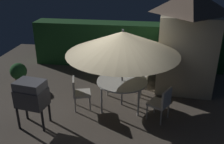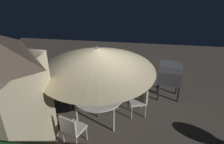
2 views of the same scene
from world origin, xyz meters
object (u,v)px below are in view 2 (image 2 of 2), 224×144
Objects in this scene: patio_umbrella at (97,59)px; chair_far_side at (140,98)px; chair_near_shed at (72,128)px; chair_toward_hedge at (67,88)px; bbq_grill at (170,74)px; patio_table at (98,97)px.

patio_umbrella reaches higher than chair_far_side.
chair_near_shed is 1.00× the size of chair_toward_hedge.
chair_far_side is at bearing -138.50° from chair_near_shed.
bbq_grill is at bearing -133.55° from chair_far_side.
patio_table is 1.13m from patio_umbrella.
bbq_grill is at bearing -147.94° from patio_table.
chair_near_shed reaches higher than patio_table.
patio_umbrella is 2.48× the size of bbq_grill.
patio_umbrella is at bearing 32.06° from bbq_grill.
bbq_grill is 1.32m from chair_far_side.
patio_table is at bearing -90.00° from patio_umbrella.
patio_table is 2.40m from bbq_grill.
patio_table is at bearing 16.56° from chair_far_side.
patio_umbrella is 3.31× the size of chair_toward_hedge.
bbq_grill is at bearing -167.56° from chair_toward_hedge.
chair_toward_hedge is at bearing -28.88° from patio_table.
patio_umbrella is 1.80m from chair_toward_hedge.
chair_toward_hedge is at bearing -69.30° from chair_near_shed.
patio_table is 1.54× the size of chair_near_shed.
patio_umbrella is 3.31× the size of chair_far_side.
patio_umbrella is at bearing -112.57° from chair_near_shed.
patio_umbrella is (0.00, 0.00, 1.13)m from patio_table.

